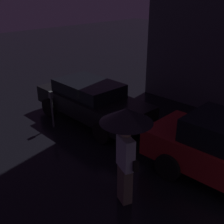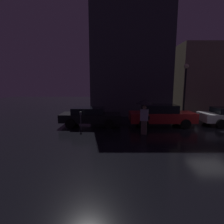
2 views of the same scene
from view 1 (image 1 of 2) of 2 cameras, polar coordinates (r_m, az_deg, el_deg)
The scene contains 3 objects.
parked_car_black at distance 9.48m, azimuth -4.21°, elevation 2.41°, with size 4.39×1.88×1.33m.
pedestrian_with_umbrella at distance 5.37m, azimuth 2.89°, elevation -4.01°, with size 1.03×1.03×2.14m.
parking_meter at distance 9.10m, azimuth -12.14°, elevation 1.34°, with size 0.12×0.10×1.23m.
Camera 1 is at (-1.51, -4.32, 4.17)m, focal length 45.00 mm.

